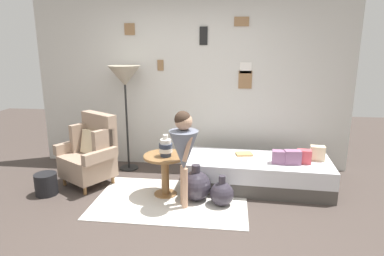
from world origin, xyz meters
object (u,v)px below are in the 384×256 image
Objects in this scene: book_on_daybed at (244,154)px; demijohn_near at (196,185)px; side_table at (165,167)px; daybed at (257,173)px; demijohn_far at (222,194)px; armchair at (91,153)px; vase_striped at (166,147)px; magazine_basket at (46,184)px; person_child at (184,147)px; floor_lamp at (125,79)px.

book_on_daybed is 0.90m from demijohn_near.
daybed is at bearing 18.42° from side_table.
book_on_daybed is (1.00, 0.54, 0.03)m from side_table.
book_on_daybed is at bearing 140.29° from daybed.
demijohn_far is at bearing -127.32° from daybed.
armchair is 2.28m from daybed.
side_table is 0.46m from demijohn_near.
vase_striped is (-1.16, -0.43, 0.45)m from daybed.
demijohn_far is (-0.27, -0.74, -0.26)m from book_on_daybed.
demijohn_near is at bearing 2.35° from magazine_basket.
person_child is 2.54× the size of demijohn_near.
floor_lamp is 7.20× the size of book_on_daybed.
vase_striped is 1.25× the size of book_on_daybed.
daybed is 1.26m from side_table.
demijohn_far is at bearing 10.08° from person_child.
vase_striped is 0.37m from person_child.
armchair is 1.55m from demijohn_near.
person_child is (1.36, -0.53, 0.31)m from armchair.
demijohn_near is 1.22× the size of demijohn_far.
armchair is at bearing 166.76° from side_table.
demijohn_near is (0.40, -0.09, -0.19)m from side_table.
book_on_daybed is (-0.18, 0.15, 0.22)m from daybed.
daybed is 0.31m from book_on_daybed.
armchair is 1.17m from floor_lamp.
demijohn_near is at bearing -12.67° from side_table.
person_child is at bearing -131.41° from book_on_daybed.
book_on_daybed is at bearing 48.59° from person_child.
vase_striped is 0.24× the size of person_child.
vase_striped is at bearing -59.92° from side_table.
book_on_daybed is at bearing 46.45° from demijohn_near.
vase_striped is 1.16m from book_on_daybed.
floor_lamp reaches higher than person_child.
person_child is at bearing -123.02° from demijohn_near.
demijohn_near reaches higher than book_on_daybed.
magazine_basket is at bearing 179.30° from demijohn_far.
armchair reaches higher than magazine_basket.
person_child is 0.75m from demijohn_far.
demijohn_near is 1.64× the size of magazine_basket.
person_child is at bearing -47.45° from floor_lamp.
daybed is at bearing 3.49° from armchair.
vase_striped is 0.98× the size of magazine_basket.
floor_lamp is 5.66× the size of magazine_basket.
floor_lamp reaches higher than demijohn_near.
person_child is 4.16× the size of magazine_basket.
book_on_daybed is at bearing 30.35° from vase_striped.
floor_lamp is 1.66m from person_child.
floor_lamp is at bearing 144.74° from demijohn_far.
vase_striped is at bearing -48.88° from floor_lamp.
armchair is at bearing -172.23° from book_on_daybed.
book_on_daybed is 0.58× the size of demijohn_far.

